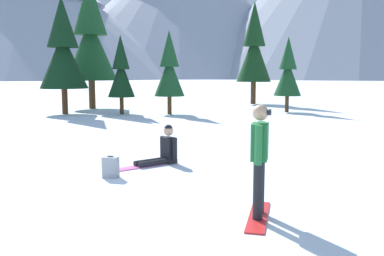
{
  "coord_description": "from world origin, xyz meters",
  "views": [
    {
      "loc": [
        0.8,
        -6.44,
        2.19
      ],
      "look_at": [
        2.85,
        2.57,
        1.0
      ],
      "focal_mm": 39.62,
      "sensor_mm": 36.0,
      "label": 1
    }
  ],
  "objects_px": {
    "backpack_grey": "(111,167)",
    "pine_tree_tall": "(254,49)",
    "snowboarder_foreground": "(259,158)",
    "pine_tree_leaning": "(90,38)",
    "pine_tree_short": "(288,71)",
    "pine_tree_broad": "(63,50)",
    "snowboarder_midground": "(162,151)",
    "pine_tree_twin": "(169,69)",
    "pine_tree_young": "(121,71)"
  },
  "relations": [
    {
      "from": "backpack_grey",
      "to": "pine_tree_tall",
      "type": "xyz_separation_m",
      "value": [
        10.85,
        19.98,
        3.74
      ]
    },
    {
      "from": "backpack_grey",
      "to": "pine_tree_tall",
      "type": "distance_m",
      "value": 23.04
    },
    {
      "from": "snowboarder_foreground",
      "to": "pine_tree_leaning",
      "type": "height_order",
      "value": "pine_tree_leaning"
    },
    {
      "from": "pine_tree_short",
      "to": "backpack_grey",
      "type": "bearing_deg",
      "value": -127.79
    },
    {
      "from": "pine_tree_broad",
      "to": "pine_tree_leaning",
      "type": "height_order",
      "value": "pine_tree_leaning"
    },
    {
      "from": "snowboarder_midground",
      "to": "pine_tree_short",
      "type": "xyz_separation_m",
      "value": [
        9.07,
        12.23,
        1.99
      ]
    },
    {
      "from": "pine_tree_twin",
      "to": "pine_tree_tall",
      "type": "xyz_separation_m",
      "value": [
        7.25,
        6.44,
        1.51
      ]
    },
    {
      "from": "pine_tree_short",
      "to": "pine_tree_twin",
      "type": "xyz_separation_m",
      "value": [
        -6.75,
        0.19,
        0.12
      ]
    },
    {
      "from": "pine_tree_short",
      "to": "pine_tree_tall",
      "type": "bearing_deg",
      "value": 85.67
    },
    {
      "from": "pine_tree_short",
      "to": "pine_tree_young",
      "type": "height_order",
      "value": "pine_tree_short"
    },
    {
      "from": "backpack_grey",
      "to": "pine_tree_broad",
      "type": "relative_size",
      "value": 0.08
    },
    {
      "from": "snowboarder_midground",
      "to": "pine_tree_leaning",
      "type": "height_order",
      "value": "pine_tree_leaning"
    },
    {
      "from": "pine_tree_twin",
      "to": "pine_tree_broad",
      "type": "height_order",
      "value": "pine_tree_broad"
    },
    {
      "from": "pine_tree_tall",
      "to": "pine_tree_leaning",
      "type": "xyz_separation_m",
      "value": [
        -11.34,
        -1.56,
        0.43
      ]
    },
    {
      "from": "snowboarder_midground",
      "to": "pine_tree_broad",
      "type": "height_order",
      "value": "pine_tree_broad"
    },
    {
      "from": "pine_tree_twin",
      "to": "pine_tree_young",
      "type": "bearing_deg",
      "value": 165.8
    },
    {
      "from": "snowboarder_foreground",
      "to": "snowboarder_midground",
      "type": "distance_m",
      "value": 4.29
    },
    {
      "from": "snowboarder_midground",
      "to": "pine_tree_leaning",
      "type": "distance_m",
      "value": 17.87
    },
    {
      "from": "snowboarder_midground",
      "to": "pine_tree_tall",
      "type": "distance_m",
      "value": 21.47
    },
    {
      "from": "pine_tree_short",
      "to": "pine_tree_twin",
      "type": "height_order",
      "value": "pine_tree_twin"
    },
    {
      "from": "pine_tree_tall",
      "to": "pine_tree_leaning",
      "type": "bearing_deg",
      "value": -172.18
    },
    {
      "from": "snowboarder_midground",
      "to": "backpack_grey",
      "type": "relative_size",
      "value": 3.77
    },
    {
      "from": "snowboarder_foreground",
      "to": "backpack_grey",
      "type": "distance_m",
      "value": 3.78
    },
    {
      "from": "snowboarder_foreground",
      "to": "backpack_grey",
      "type": "xyz_separation_m",
      "value": [
        -2.12,
        3.05,
        -0.71
      ]
    },
    {
      "from": "pine_tree_short",
      "to": "pine_tree_young",
      "type": "bearing_deg",
      "value": 174.9
    },
    {
      "from": "pine_tree_short",
      "to": "pine_tree_young",
      "type": "xyz_separation_m",
      "value": [
        -9.26,
        0.83,
        -0.0
      ]
    },
    {
      "from": "pine_tree_short",
      "to": "pine_tree_twin",
      "type": "bearing_deg",
      "value": 178.38
    },
    {
      "from": "pine_tree_short",
      "to": "pine_tree_young",
      "type": "relative_size",
      "value": 1.0
    },
    {
      "from": "pine_tree_twin",
      "to": "pine_tree_leaning",
      "type": "relative_size",
      "value": 0.56
    },
    {
      "from": "snowboarder_foreground",
      "to": "pine_tree_young",
      "type": "height_order",
      "value": "pine_tree_young"
    },
    {
      "from": "pine_tree_leaning",
      "to": "pine_tree_broad",
      "type": "bearing_deg",
      "value": -113.09
    },
    {
      "from": "pine_tree_young",
      "to": "snowboarder_foreground",
      "type": "bearing_deg",
      "value": -86.58
    },
    {
      "from": "backpack_grey",
      "to": "pine_tree_tall",
      "type": "bearing_deg",
      "value": 61.49
    },
    {
      "from": "pine_tree_broad",
      "to": "pine_tree_twin",
      "type": "bearing_deg",
      "value": -15.47
    },
    {
      "from": "snowboarder_midground",
      "to": "pine_tree_young",
      "type": "xyz_separation_m",
      "value": [
        -0.19,
        13.06,
        1.98
      ]
    },
    {
      "from": "pine_tree_short",
      "to": "pine_tree_broad",
      "type": "distance_m",
      "value": 12.44
    },
    {
      "from": "pine_tree_tall",
      "to": "pine_tree_leaning",
      "type": "distance_m",
      "value": 11.46
    },
    {
      "from": "snowboarder_foreground",
      "to": "snowboarder_midground",
      "type": "relative_size",
      "value": 0.97
    },
    {
      "from": "snowboarder_midground",
      "to": "pine_tree_short",
      "type": "distance_m",
      "value": 15.36
    },
    {
      "from": "pine_tree_twin",
      "to": "snowboarder_midground",
      "type": "bearing_deg",
      "value": -100.57
    },
    {
      "from": "snowboarder_foreground",
      "to": "pine_tree_broad",
      "type": "bearing_deg",
      "value": 102.57
    },
    {
      "from": "backpack_grey",
      "to": "pine_tree_leaning",
      "type": "height_order",
      "value": "pine_tree_leaning"
    },
    {
      "from": "pine_tree_leaning",
      "to": "pine_tree_young",
      "type": "bearing_deg",
      "value": -69.62
    },
    {
      "from": "snowboarder_foreground",
      "to": "pine_tree_short",
      "type": "height_order",
      "value": "pine_tree_short"
    },
    {
      "from": "pine_tree_young",
      "to": "pine_tree_short",
      "type": "bearing_deg",
      "value": -5.1
    },
    {
      "from": "snowboarder_foreground",
      "to": "snowboarder_midground",
      "type": "xyz_separation_m",
      "value": [
        -0.84,
        4.17,
        -0.59
      ]
    },
    {
      "from": "pine_tree_young",
      "to": "pine_tree_broad",
      "type": "relative_size",
      "value": 0.68
    },
    {
      "from": "snowboarder_foreground",
      "to": "snowboarder_midground",
      "type": "height_order",
      "value": "snowboarder_foreground"
    },
    {
      "from": "snowboarder_foreground",
      "to": "pine_tree_broad",
      "type": "height_order",
      "value": "pine_tree_broad"
    },
    {
      "from": "pine_tree_short",
      "to": "pine_tree_broad",
      "type": "bearing_deg",
      "value": 172.03
    }
  ]
}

